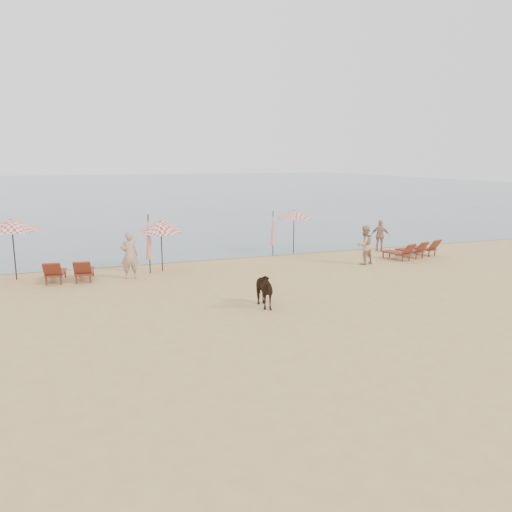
# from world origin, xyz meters

# --- Properties ---
(ground) EXTENTS (120.00, 120.00, 0.00)m
(ground) POSITION_xyz_m (0.00, 0.00, 0.00)
(ground) COLOR tan
(ground) RESTS_ON ground
(sea) EXTENTS (160.00, 140.00, 0.06)m
(sea) POSITION_xyz_m (0.00, 80.00, 0.00)
(sea) COLOR #51606B
(sea) RESTS_ON ground
(lounger_cluster_left) EXTENTS (1.93, 1.87, 0.63)m
(lounger_cluster_left) POSITION_xyz_m (-6.88, 7.79, 0.43)
(lounger_cluster_left) COLOR maroon
(lounger_cluster_left) RESTS_ON ground
(lounger_cluster_right) EXTENTS (3.02, 2.28, 0.59)m
(lounger_cluster_right) POSITION_xyz_m (9.09, 7.22, 0.41)
(lounger_cluster_right) COLOR maroon
(lounger_cluster_right) RESTS_ON ground
(umbrella_open_left_a) EXTENTS (2.18, 2.18, 2.48)m
(umbrella_open_left_a) POSITION_xyz_m (-8.92, 8.92, 2.23)
(umbrella_open_left_a) COLOR black
(umbrella_open_left_a) RESTS_ON ground
(umbrella_open_left_b) EXTENTS (1.80, 1.83, 2.29)m
(umbrella_open_left_b) POSITION_xyz_m (-3.08, 8.49, 1.98)
(umbrella_open_left_b) COLOR black
(umbrella_open_left_b) RESTS_ON ground
(umbrella_open_right) EXTENTS (1.83, 1.83, 2.24)m
(umbrella_open_right) POSITION_xyz_m (4.04, 10.41, 2.01)
(umbrella_open_right) COLOR black
(umbrella_open_right) RESTS_ON ground
(umbrella_closed_left) EXTENTS (0.31, 0.31, 2.54)m
(umbrella_closed_left) POSITION_xyz_m (-3.65, 8.23, 1.56)
(umbrella_closed_left) COLOR black
(umbrella_closed_left) RESTS_ON ground
(umbrella_closed_right) EXTENTS (0.28, 0.28, 2.26)m
(umbrella_closed_right) POSITION_xyz_m (2.75, 10.07, 1.39)
(umbrella_closed_right) COLOR black
(umbrella_closed_right) RESTS_ON ground
(cow) EXTENTS (0.67, 1.44, 1.21)m
(cow) POSITION_xyz_m (-0.93, 1.96, 0.61)
(cow) COLOR black
(cow) RESTS_ON ground
(beachgoer_left) EXTENTS (0.73, 0.50, 1.95)m
(beachgoer_left) POSITION_xyz_m (-4.55, 7.55, 0.98)
(beachgoer_left) COLOR tan
(beachgoer_left) RESTS_ON ground
(beachgoer_right_a) EXTENTS (0.98, 0.82, 1.80)m
(beachgoer_right_a) POSITION_xyz_m (5.96, 6.72, 0.90)
(beachgoer_right_a) COLOR tan
(beachgoer_right_a) RESTS_ON ground
(beachgoer_right_b) EXTENTS (1.02, 0.87, 1.65)m
(beachgoer_right_b) POSITION_xyz_m (8.58, 9.36, 0.82)
(beachgoer_right_b) COLOR tan
(beachgoer_right_b) RESTS_ON ground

